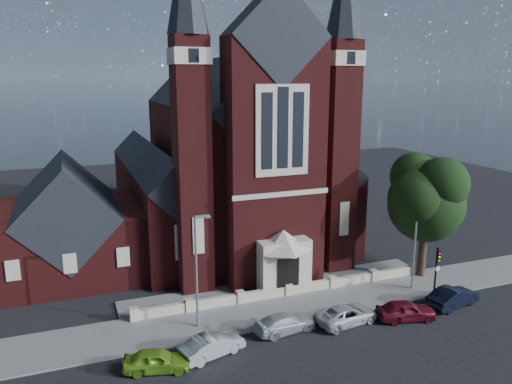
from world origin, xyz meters
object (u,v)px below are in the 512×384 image
street_tree (430,200)px  street_lamp_left (197,265)px  parish_hall (68,229)px  street_lamp_right (416,236)px  church (225,162)px  car_silver_a (212,345)px  car_silver_b (285,323)px  traffic_signal (437,265)px  car_navy (453,297)px  car_dark_red (406,310)px  car_white_suv (347,315)px  car_lime_van (157,360)px

street_tree → street_lamp_left: bearing=-175.2°
parish_hall → street_lamp_right: 29.62m
church → car_silver_a: (-8.04, -22.71, -7.49)m
church → street_lamp_right: size_ratio=4.31×
church → parish_hall: (-16.00, -4.94, -4.17)m
street_lamp_right → car_silver_b: 13.49m
traffic_signal → car_navy: (-0.08, -2.05, -1.83)m
car_dark_red → car_navy: 4.72m
street_lamp_left → car_silver_a: street_lamp_left is taller
car_silver_a → car_navy: (18.96, 0.14, 0.05)m
traffic_signal → car_white_suv: traffic_signal is taller
street_lamp_right → car_white_suv: size_ratio=1.73×
car_lime_van → car_dark_red: (17.78, 0.01, 0.05)m
car_silver_a → car_white_suv: size_ratio=0.90×
car_lime_van → car_white_suv: size_ratio=0.84×
street_tree → car_dark_red: size_ratio=2.51×
car_silver_b → street_tree: bearing=-79.7°
car_silver_b → parish_hall: bearing=33.3°
car_dark_red → car_navy: (4.69, 0.54, 0.03)m
parish_hall → car_navy: 32.34m
car_navy → street_lamp_right: bearing=0.4°
parish_hall → car_silver_b: 21.66m
parish_hall → car_navy: (26.92, -17.62, -3.26)m
street_lamp_right → car_lime_van: 22.38m
parish_hall → car_lime_van: (4.45, -18.18, -3.34)m
car_silver_b → car_white_suv: bearing=-101.3°
car_dark_red → car_navy: bearing=-70.6°
street_lamp_left → car_silver_b: bearing=-26.1°
street_lamp_left → street_lamp_right: bearing=0.0°
traffic_signal → car_navy: size_ratio=0.88×
car_lime_van → car_white_suv: bearing=-70.9°
church → parish_hall: bearing=-162.8°
street_lamp_right → car_silver_b: street_lamp_right is taller
street_lamp_left → traffic_signal: (18.91, -1.57, -2.02)m
car_silver_a → car_white_suv: car_silver_a is taller
street_lamp_left → car_navy: (18.83, -3.62, -3.85)m
parish_hall → car_white_suv: parish_hall is taller
car_silver_b → street_lamp_left: bearing=58.3°
traffic_signal → car_silver_a: bearing=-173.4°
car_navy → car_white_suv: bearing=74.0°
church → car_navy: (10.92, -22.57, -7.43)m
street_lamp_left → street_tree: bearing=4.8°
parish_hall → car_silver_a: size_ratio=2.88×
street_tree → car_white_suv: street_tree is taller
parish_hall → traffic_signal: 31.20m
parish_hall → car_silver_b: (13.46, -16.63, -3.37)m
street_lamp_right → car_silver_a: street_lamp_right is taller
street_lamp_right → car_silver_a: 18.92m
car_silver_b → car_dark_red: car_dark_red is taller
traffic_signal → car_silver_a: 19.26m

